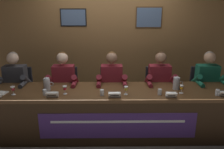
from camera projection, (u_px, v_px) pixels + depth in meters
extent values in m
plane|color=#70665B|center=(112.00, 132.00, 3.74)|extent=(12.00, 12.00, 0.00)
cube|color=brown|center=(111.00, 40.00, 4.59)|extent=(5.60, 0.12, 2.60)
cube|color=black|center=(73.00, 17.00, 4.39)|extent=(0.50, 0.02, 0.33)
cube|color=slate|center=(73.00, 17.00, 4.38)|extent=(0.46, 0.01, 0.29)
cube|color=#4C3319|center=(149.00, 17.00, 4.41)|extent=(0.51, 0.02, 0.40)
cube|color=slate|center=(149.00, 17.00, 4.39)|extent=(0.47, 0.01, 0.36)
cube|color=brown|center=(112.00, 92.00, 3.53)|extent=(4.40, 0.77, 0.05)
cube|color=#342112|center=(112.00, 125.00, 3.29)|extent=(4.34, 0.04, 0.69)
cube|color=#4C2D7A|center=(118.00, 126.00, 3.27)|extent=(2.23, 0.01, 0.39)
cube|color=white|center=(118.00, 122.00, 3.25)|extent=(1.90, 0.00, 0.04)
cylinder|color=black|center=(22.00, 118.00, 4.19)|extent=(0.44, 0.44, 0.02)
cylinder|color=black|center=(20.00, 107.00, 4.12)|extent=(0.05, 0.05, 0.42)
cube|color=#232328|center=(19.00, 95.00, 4.05)|extent=(0.44, 0.44, 0.03)
cube|color=#232328|center=(21.00, 79.00, 4.17)|extent=(0.40, 0.05, 0.44)
cylinder|color=black|center=(6.00, 116.00, 3.78)|extent=(0.10, 0.10, 0.48)
cylinder|color=black|center=(18.00, 116.00, 3.79)|extent=(0.10, 0.10, 0.48)
cylinder|color=black|center=(8.00, 96.00, 3.84)|extent=(0.13, 0.34, 0.13)
cylinder|color=black|center=(20.00, 96.00, 3.84)|extent=(0.13, 0.34, 0.13)
cube|color=#38383D|center=(16.00, 79.00, 3.93)|extent=(0.36, 0.20, 0.48)
sphere|color=beige|center=(13.00, 58.00, 3.80)|extent=(0.19, 0.19, 0.19)
sphere|color=gray|center=(13.00, 57.00, 3.81)|extent=(0.17, 0.17, 0.17)
cylinder|color=#38383D|center=(1.00, 80.00, 3.83)|extent=(0.09, 0.30, 0.25)
cylinder|color=#38383D|center=(26.00, 80.00, 3.83)|extent=(0.09, 0.30, 0.25)
cylinder|color=#38383D|center=(23.00, 84.00, 3.69)|extent=(0.07, 0.24, 0.07)
cylinder|color=white|center=(14.00, 94.00, 3.35)|extent=(0.06, 0.06, 0.00)
cylinder|color=white|center=(13.00, 93.00, 3.34)|extent=(0.01, 0.01, 0.05)
cone|color=white|center=(13.00, 89.00, 3.32)|extent=(0.06, 0.06, 0.06)
cylinder|color=#B21E2D|center=(13.00, 89.00, 3.33)|extent=(0.04, 0.04, 0.04)
cylinder|color=black|center=(67.00, 118.00, 4.19)|extent=(0.44, 0.44, 0.02)
cylinder|color=black|center=(66.00, 107.00, 4.13)|extent=(0.05, 0.05, 0.42)
cube|color=#232328|center=(65.00, 95.00, 4.06)|extent=(0.44, 0.44, 0.03)
cube|color=#232328|center=(67.00, 79.00, 4.18)|extent=(0.40, 0.05, 0.44)
cylinder|color=black|center=(56.00, 116.00, 3.79)|extent=(0.10, 0.10, 0.48)
cylinder|color=black|center=(68.00, 116.00, 3.79)|extent=(0.10, 0.10, 0.48)
cylinder|color=black|center=(57.00, 96.00, 3.85)|extent=(0.13, 0.34, 0.13)
cylinder|color=black|center=(69.00, 96.00, 3.85)|extent=(0.13, 0.34, 0.13)
cube|color=maroon|center=(64.00, 79.00, 3.94)|extent=(0.36, 0.20, 0.48)
sphere|color=beige|center=(62.00, 58.00, 3.81)|extent=(0.19, 0.19, 0.19)
sphere|color=#593819|center=(62.00, 57.00, 3.82)|extent=(0.17, 0.17, 0.17)
cylinder|color=maroon|center=(50.00, 80.00, 3.84)|extent=(0.09, 0.30, 0.25)
cylinder|color=maroon|center=(75.00, 80.00, 3.84)|extent=(0.09, 0.30, 0.25)
cylinder|color=maroon|center=(48.00, 84.00, 3.69)|extent=(0.07, 0.24, 0.07)
cylinder|color=maroon|center=(74.00, 84.00, 3.70)|extent=(0.07, 0.24, 0.07)
cube|color=white|center=(52.00, 95.00, 3.23)|extent=(0.17, 0.03, 0.08)
cube|color=white|center=(52.00, 94.00, 3.26)|extent=(0.17, 0.03, 0.08)
cube|color=black|center=(52.00, 95.00, 3.22)|extent=(0.12, 0.01, 0.01)
cylinder|color=white|center=(65.00, 94.00, 3.37)|extent=(0.06, 0.06, 0.00)
cylinder|color=white|center=(65.00, 92.00, 3.36)|extent=(0.01, 0.01, 0.05)
cone|color=white|center=(65.00, 88.00, 3.35)|extent=(0.06, 0.06, 0.06)
cylinder|color=#B21E2D|center=(65.00, 89.00, 3.35)|extent=(0.04, 0.04, 0.04)
cylinder|color=silver|center=(45.00, 92.00, 3.32)|extent=(0.06, 0.06, 0.08)
cylinder|color=silver|center=(45.00, 93.00, 3.33)|extent=(0.05, 0.05, 0.05)
cylinder|color=black|center=(112.00, 118.00, 4.20)|extent=(0.44, 0.44, 0.02)
cylinder|color=black|center=(112.00, 106.00, 4.14)|extent=(0.05, 0.05, 0.42)
cube|color=#232328|center=(112.00, 95.00, 4.07)|extent=(0.44, 0.44, 0.03)
cube|color=#232328|center=(112.00, 79.00, 4.19)|extent=(0.40, 0.05, 0.44)
cylinder|color=black|center=(106.00, 115.00, 3.80)|extent=(0.10, 0.10, 0.48)
cylinder|color=black|center=(118.00, 115.00, 3.80)|extent=(0.10, 0.10, 0.48)
cylinder|color=black|center=(106.00, 96.00, 3.86)|extent=(0.13, 0.34, 0.13)
cylinder|color=black|center=(118.00, 96.00, 3.86)|extent=(0.13, 0.34, 0.13)
cube|color=maroon|center=(112.00, 79.00, 3.95)|extent=(0.36, 0.20, 0.48)
sphere|color=#8E664C|center=(112.00, 58.00, 3.82)|extent=(0.19, 0.19, 0.19)
sphere|color=#593819|center=(112.00, 57.00, 3.83)|extent=(0.17, 0.17, 0.17)
cylinder|color=maroon|center=(99.00, 80.00, 3.85)|extent=(0.09, 0.30, 0.25)
cylinder|color=maroon|center=(124.00, 80.00, 3.85)|extent=(0.09, 0.30, 0.25)
cylinder|color=maroon|center=(99.00, 84.00, 3.70)|extent=(0.07, 0.24, 0.07)
cylinder|color=maroon|center=(125.00, 84.00, 3.70)|extent=(0.07, 0.24, 0.07)
cube|color=white|center=(115.00, 95.00, 3.21)|extent=(0.18, 0.03, 0.08)
cube|color=white|center=(115.00, 95.00, 3.25)|extent=(0.18, 0.03, 0.08)
cube|color=black|center=(115.00, 96.00, 3.21)|extent=(0.12, 0.01, 0.01)
cylinder|color=white|center=(126.00, 94.00, 3.36)|extent=(0.06, 0.06, 0.00)
cylinder|color=white|center=(126.00, 92.00, 3.35)|extent=(0.01, 0.01, 0.05)
cone|color=white|center=(126.00, 89.00, 3.33)|extent=(0.06, 0.06, 0.06)
cylinder|color=yellow|center=(126.00, 89.00, 3.33)|extent=(0.04, 0.04, 0.04)
cylinder|color=silver|center=(102.00, 93.00, 3.31)|extent=(0.06, 0.06, 0.08)
cylinder|color=silver|center=(102.00, 94.00, 3.32)|extent=(0.05, 0.05, 0.05)
cylinder|color=black|center=(156.00, 117.00, 4.21)|extent=(0.44, 0.44, 0.02)
cylinder|color=black|center=(157.00, 106.00, 4.15)|extent=(0.05, 0.05, 0.42)
cube|color=#232328|center=(158.00, 94.00, 4.08)|extent=(0.44, 0.44, 0.03)
cube|color=#232328|center=(156.00, 78.00, 4.20)|extent=(0.40, 0.05, 0.44)
cylinder|color=black|center=(155.00, 115.00, 3.81)|extent=(0.10, 0.10, 0.48)
cylinder|color=black|center=(167.00, 115.00, 3.81)|extent=(0.10, 0.10, 0.48)
cylinder|color=black|center=(155.00, 95.00, 3.87)|extent=(0.13, 0.34, 0.13)
cylinder|color=black|center=(166.00, 95.00, 3.87)|extent=(0.13, 0.34, 0.13)
cube|color=maroon|center=(159.00, 79.00, 3.96)|extent=(0.36, 0.20, 0.48)
sphere|color=#8E664C|center=(161.00, 58.00, 3.83)|extent=(0.19, 0.19, 0.19)
sphere|color=#331E0F|center=(161.00, 57.00, 3.84)|extent=(0.17, 0.17, 0.17)
cylinder|color=maroon|center=(148.00, 79.00, 3.86)|extent=(0.09, 0.30, 0.25)
cylinder|color=maroon|center=(173.00, 79.00, 3.86)|extent=(0.09, 0.30, 0.25)
cylinder|color=maroon|center=(150.00, 84.00, 3.71)|extent=(0.07, 0.24, 0.07)
cylinder|color=maroon|center=(176.00, 84.00, 3.71)|extent=(0.07, 0.24, 0.07)
cube|color=white|center=(172.00, 95.00, 3.21)|extent=(0.15, 0.03, 0.08)
cube|color=white|center=(171.00, 95.00, 3.25)|extent=(0.15, 0.03, 0.08)
cube|color=black|center=(172.00, 96.00, 3.21)|extent=(0.11, 0.01, 0.01)
cylinder|color=white|center=(181.00, 93.00, 3.40)|extent=(0.06, 0.06, 0.00)
cylinder|color=white|center=(181.00, 91.00, 3.39)|extent=(0.01, 0.01, 0.05)
cone|color=white|center=(182.00, 87.00, 3.38)|extent=(0.06, 0.06, 0.06)
cylinder|color=orange|center=(182.00, 88.00, 3.38)|extent=(0.04, 0.04, 0.04)
cylinder|color=silver|center=(160.00, 92.00, 3.34)|extent=(0.06, 0.06, 0.08)
cylinder|color=silver|center=(160.00, 93.00, 3.34)|extent=(0.05, 0.05, 0.05)
cylinder|color=black|center=(201.00, 117.00, 4.22)|extent=(0.44, 0.44, 0.02)
cylinder|color=black|center=(202.00, 106.00, 4.16)|extent=(0.05, 0.05, 0.42)
cube|color=#232328|center=(204.00, 94.00, 4.09)|extent=(0.44, 0.44, 0.03)
cube|color=#232328|center=(201.00, 78.00, 4.21)|extent=(0.40, 0.05, 0.44)
cylinder|color=black|center=(204.00, 115.00, 3.82)|extent=(0.10, 0.10, 0.48)
cylinder|color=black|center=(216.00, 115.00, 3.82)|extent=(0.10, 0.10, 0.48)
cylinder|color=black|center=(203.00, 95.00, 3.88)|extent=(0.13, 0.34, 0.13)
cylinder|color=black|center=(215.00, 95.00, 3.88)|extent=(0.13, 0.34, 0.13)
cube|color=#196047|center=(207.00, 79.00, 3.97)|extent=(0.36, 0.20, 0.48)
sphere|color=tan|center=(210.00, 58.00, 3.84)|extent=(0.19, 0.19, 0.19)
sphere|color=gray|center=(210.00, 56.00, 3.85)|extent=(0.17, 0.17, 0.17)
cylinder|color=#196047|center=(197.00, 79.00, 3.87)|extent=(0.09, 0.30, 0.25)
cylinder|color=#196047|center=(222.00, 79.00, 3.87)|extent=(0.09, 0.30, 0.25)
cylinder|color=#196047|center=(200.00, 84.00, 3.72)|extent=(0.07, 0.24, 0.07)
cylinder|color=silver|center=(217.00, 92.00, 3.31)|extent=(0.06, 0.06, 0.08)
cylinder|color=silver|center=(217.00, 94.00, 3.32)|extent=(0.05, 0.05, 0.05)
cylinder|color=silver|center=(47.00, 85.00, 3.50)|extent=(0.10, 0.10, 0.18)
cylinder|color=silver|center=(46.00, 79.00, 3.47)|extent=(0.09, 0.09, 0.01)
sphere|color=silver|center=(46.00, 78.00, 3.46)|extent=(0.02, 0.02, 0.02)
torus|color=silver|center=(51.00, 84.00, 3.49)|extent=(0.07, 0.01, 0.07)
cylinder|color=silver|center=(176.00, 84.00, 3.54)|extent=(0.10, 0.10, 0.18)
cylinder|color=silver|center=(177.00, 78.00, 3.51)|extent=(0.09, 0.09, 0.01)
sphere|color=silver|center=(177.00, 77.00, 3.50)|extent=(0.02, 0.02, 0.02)
torus|color=silver|center=(181.00, 83.00, 3.54)|extent=(0.07, 0.01, 0.07)
cube|color=white|center=(0.00, 93.00, 3.39)|extent=(0.23, 0.19, 0.01)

